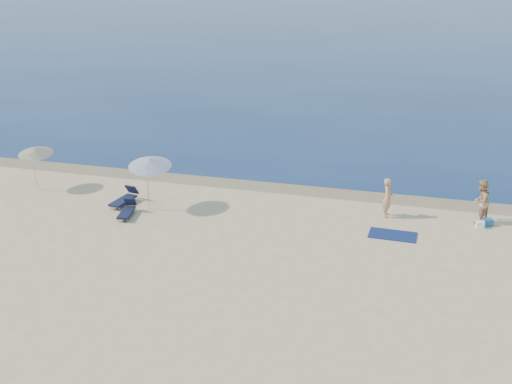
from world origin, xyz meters
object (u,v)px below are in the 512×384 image
person_right (481,201)px  umbrella_near (150,163)px  person_left (388,198)px  blue_cooler (487,222)px

person_right → umbrella_near: umbrella_near is taller
person_left → person_right: person_right is taller
blue_cooler → umbrella_near: bearing=163.1°
person_left → blue_cooler: person_left is taller
blue_cooler → person_left: bearing=157.0°
person_right → blue_cooler: bearing=81.6°
person_right → blue_cooler: size_ratio=4.57×
blue_cooler → umbrella_near: size_ratio=0.17×
blue_cooler → person_right: bearing=115.5°
person_left → blue_cooler: 4.26m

